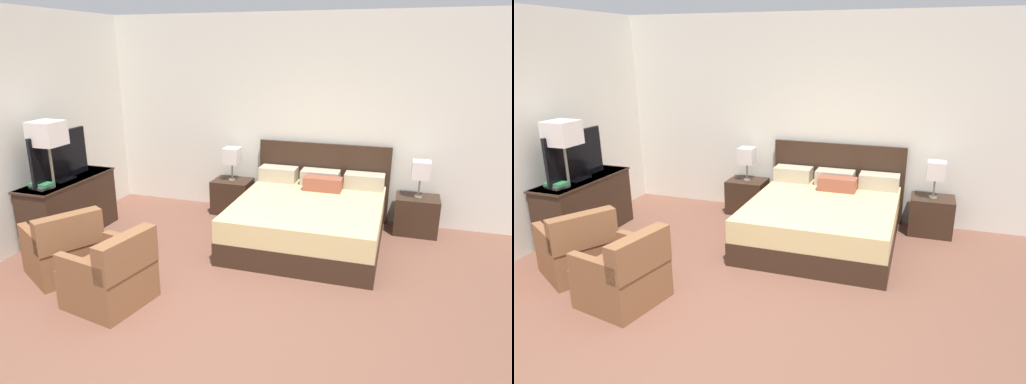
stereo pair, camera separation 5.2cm
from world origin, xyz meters
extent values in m
plane|color=brown|center=(0.00, 0.00, 0.00)|extent=(9.79, 9.79, 0.00)
cube|color=silver|center=(0.00, 3.29, 1.43)|extent=(6.77, 0.06, 2.85)
cube|color=silver|center=(-2.81, 1.33, 1.43)|extent=(0.06, 5.06, 2.85)
cube|color=#332116|center=(0.51, 2.20, 0.14)|extent=(1.79, 1.95, 0.28)
cube|color=#D6BC7F|center=(0.51, 2.20, 0.42)|extent=(1.78, 1.93, 0.27)
cube|color=#332116|center=(0.51, 3.20, 0.55)|extent=(1.87, 0.05, 1.10)
cube|color=tan|center=(-0.10, 3.00, 0.65)|extent=(0.53, 0.28, 0.20)
cube|color=tan|center=(0.51, 3.00, 0.65)|extent=(0.53, 0.28, 0.20)
cube|color=tan|center=(1.11, 3.00, 0.65)|extent=(0.53, 0.28, 0.20)
cube|color=brown|center=(0.59, 2.73, 0.64)|extent=(0.50, 0.22, 0.18)
cube|color=#332116|center=(-0.80, 2.98, 0.25)|extent=(0.56, 0.44, 0.50)
cube|color=black|center=(-0.80, 2.77, 0.30)|extent=(0.47, 0.01, 0.22)
cube|color=#332116|center=(1.82, 2.98, 0.25)|extent=(0.56, 0.44, 0.50)
cube|color=black|center=(1.82, 2.77, 0.30)|extent=(0.47, 0.01, 0.22)
cylinder|color=gray|center=(-0.80, 2.98, 0.51)|extent=(0.11, 0.11, 0.02)
cylinder|color=gray|center=(-0.80, 2.98, 0.64)|extent=(0.02, 0.02, 0.24)
cube|color=silver|center=(-0.80, 2.98, 0.87)|extent=(0.23, 0.23, 0.23)
cylinder|color=gray|center=(1.82, 2.98, 0.51)|extent=(0.11, 0.11, 0.02)
cylinder|color=gray|center=(1.82, 2.98, 0.64)|extent=(0.02, 0.02, 0.24)
cube|color=silver|center=(1.82, 2.98, 0.87)|extent=(0.23, 0.23, 0.23)
cube|color=#332116|center=(-2.51, 1.50, 0.39)|extent=(0.49, 1.33, 0.78)
cube|color=#382419|center=(-2.51, 1.50, 0.77)|extent=(0.50, 1.37, 0.02)
cube|color=black|center=(-2.51, 1.43, 0.79)|extent=(0.18, 0.30, 0.02)
cube|color=black|center=(-2.51, 1.43, 1.09)|extent=(0.04, 0.97, 0.61)
cube|color=black|center=(-2.49, 1.43, 1.09)|extent=(0.01, 0.94, 0.59)
cube|color=#383333|center=(-2.50, 1.06, 0.79)|extent=(0.27, 0.23, 0.03)
cube|color=#2D7042|center=(-2.50, 1.06, 0.83)|extent=(0.26, 0.18, 0.04)
cube|color=brown|center=(-1.88, 0.58, 0.20)|extent=(0.93, 0.93, 0.40)
cube|color=brown|center=(-1.64, 0.44, 0.58)|extent=(0.48, 0.67, 0.36)
cube|color=brown|center=(-2.02, 0.32, 0.49)|extent=(0.59, 0.39, 0.18)
cube|color=brown|center=(-1.73, 0.84, 0.49)|extent=(0.59, 0.39, 0.18)
cube|color=brown|center=(-1.03, 0.21, 0.20)|extent=(0.80, 0.80, 0.40)
cube|color=brown|center=(-0.77, 0.16, 0.58)|extent=(0.29, 0.70, 0.36)
cube|color=brown|center=(-1.09, -0.08, 0.49)|extent=(0.63, 0.21, 0.18)
cube|color=brown|center=(-0.98, 0.50, 0.49)|extent=(0.63, 0.21, 0.18)
cylinder|color=gray|center=(-2.41, 1.16, 0.01)|extent=(0.28, 0.28, 0.02)
cylinder|color=gray|center=(-2.41, 1.16, 0.66)|extent=(0.03, 0.03, 1.26)
cube|color=silver|center=(-2.41, 1.16, 1.43)|extent=(0.34, 0.34, 0.29)
camera|label=1|loc=(1.54, -3.10, 2.40)|focal=32.00mm
camera|label=2|loc=(1.59, -3.09, 2.40)|focal=32.00mm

